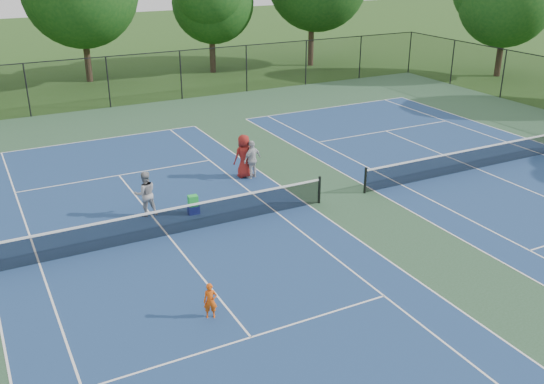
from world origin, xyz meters
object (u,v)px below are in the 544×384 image
bystander_a (252,159)px  ball_crate (193,210)px  ball_hopper (193,201)px  instructor (145,194)px  bystander_c (244,156)px  child_player (210,301)px

bystander_a → ball_crate: 4.22m
ball_hopper → ball_crate: bearing=0.0°
instructor → ball_crate: (1.53, -0.69, -0.67)m
bystander_c → ball_crate: bearing=33.9°
child_player → ball_crate: (1.94, 6.38, -0.34)m
bystander_a → ball_hopper: 4.18m
bystander_a → bystander_c: 0.37m
bystander_c → child_player: bearing=55.7°
bystander_a → child_player: bearing=36.4°
child_player → ball_crate: 6.68m
bystander_a → ball_crate: size_ratio=4.00×
child_player → bystander_c: (5.18, 8.92, 0.42)m
bystander_c → ball_crate: (-3.23, -2.54, -0.76)m
instructor → bystander_c: bearing=-155.5°
instructor → ball_crate: instructor is taller
bystander_a → ball_crate: bearing=11.7°
child_player → ball_hopper: size_ratio=2.51×
child_player → ball_hopper: bearing=95.1°
ball_hopper → instructor: bearing=155.7°
ball_crate → ball_hopper: bearing=0.0°
child_player → ball_crate: bearing=95.1°
bystander_c → ball_crate: size_ratio=4.52×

